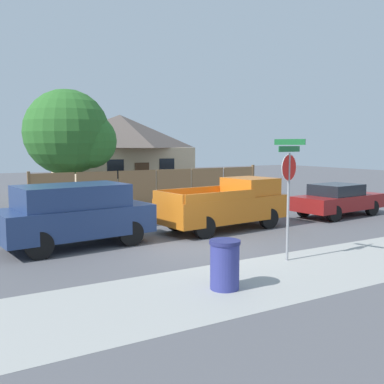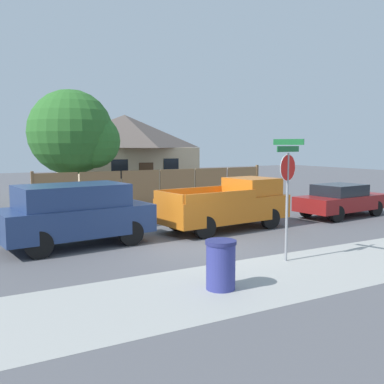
{
  "view_description": "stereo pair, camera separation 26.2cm",
  "coord_description": "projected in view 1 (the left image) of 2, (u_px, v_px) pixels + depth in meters",
  "views": [
    {
      "loc": [
        -6.79,
        -11.39,
        3.06
      ],
      "look_at": [
        0.22,
        0.48,
        1.6
      ],
      "focal_mm": 42.0,
      "sensor_mm": 36.0,
      "label": 1
    },
    {
      "loc": [
        -6.56,
        -11.52,
        3.06
      ],
      "look_at": [
        0.22,
        0.48,
        1.6
      ],
      "focal_mm": 42.0,
      "sensor_mm": 36.0,
      "label": 2
    }
  ],
  "objects": [
    {
      "name": "house",
      "position": [
        120.0,
        152.0,
        29.12
      ],
      "size": [
        7.89,
        7.28,
        4.97
      ],
      "color": "beige",
      "rests_on": "ground"
    },
    {
      "name": "parked_sedan",
      "position": [
        338.0,
        199.0,
        19.15
      ],
      "size": [
        4.41,
        2.16,
        1.39
      ],
      "rotation": [
        0.0,
        0.0,
        0.1
      ],
      "color": "maroon",
      "rests_on": "ground"
    },
    {
      "name": "stop_sign",
      "position": [
        289.0,
        178.0,
        11.67
      ],
      "size": [
        0.97,
        0.87,
        3.2
      ],
      "rotation": [
        0.0,
        0.0,
        0.28
      ],
      "color": "gray",
      "rests_on": "ground"
    },
    {
      "name": "oak_tree",
      "position": [
        72.0,
        134.0,
        21.69
      ],
      "size": [
        4.33,
        4.13,
        5.71
      ],
      "color": "brown",
      "rests_on": "ground"
    },
    {
      "name": "red_suv",
      "position": [
        75.0,
        213.0,
        13.4
      ],
      "size": [
        4.63,
        2.4,
        1.88
      ],
      "rotation": [
        0.0,
        0.0,
        0.1
      ],
      "color": "navy",
      "rests_on": "ground"
    },
    {
      "name": "sidewalk_strip",
      "position": [
        273.0,
        277.0,
        10.42
      ],
      "size": [
        36.0,
        3.2,
        0.01
      ],
      "color": "#A3A39E",
      "rests_on": "ground"
    },
    {
      "name": "orange_pickup",
      "position": [
        227.0,
        205.0,
        16.25
      ],
      "size": [
        4.97,
        2.35,
        1.82
      ],
      "rotation": [
        0.0,
        0.0,
        0.1
      ],
      "color": "orange",
      "rests_on": "ground"
    },
    {
      "name": "wooden_fence",
      "position": [
        156.0,
        187.0,
        22.69
      ],
      "size": [
        12.44,
        0.12,
        1.9
      ],
      "color": "#997047",
      "rests_on": "ground"
    },
    {
      "name": "trash_bin",
      "position": [
        225.0,
        264.0,
        9.5
      ],
      "size": [
        0.66,
        0.66,
        1.05
      ],
      "color": "navy",
      "rests_on": "ground"
    },
    {
      "name": "ground_plane",
      "position": [
        194.0,
        247.0,
        13.51
      ],
      "size": [
        80.0,
        80.0,
        0.0
      ],
      "primitive_type": "plane",
      "color": "#56565B"
    }
  ]
}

